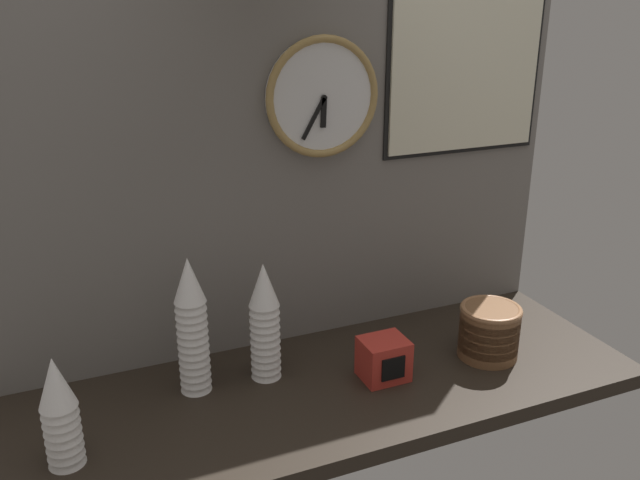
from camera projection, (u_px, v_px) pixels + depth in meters
name	position (u px, v px, depth m)	size (l,w,h in m)	color
ground_plane	(320.00, 391.00, 1.67)	(1.60, 0.56, 0.04)	black
wall_tiled_back	(279.00, 152.00, 1.71)	(1.60, 0.03, 1.05)	slate
cup_stack_far_left	(60.00, 412.00, 1.35)	(0.08, 0.08, 0.25)	white
cup_stack_center_left	(192.00, 326.00, 1.58)	(0.08, 0.08, 0.34)	white
cup_stack_center	(265.00, 321.00, 1.65)	(0.08, 0.08, 0.31)	white
bowl_stack_far_right	(489.00, 330.00, 1.77)	(0.16, 0.16, 0.14)	brown
wall_clock	(323.00, 97.00, 1.67)	(0.30, 0.03, 0.30)	white
menu_board	(466.00, 70.00, 1.82)	(0.49, 0.01, 0.45)	black
napkin_dispenser	(384.00, 359.00, 1.68)	(0.11, 0.10, 0.10)	red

